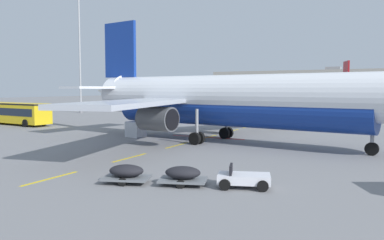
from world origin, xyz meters
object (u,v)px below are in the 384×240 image
object	(u,v)px
airliner_foreground	(226,100)
airliner_mid_left	(333,96)
apron_shuttle_bus	(16,112)
baggage_train	(184,175)
fuel_service_truck	(169,110)
apron_light_mast_near	(79,23)
uld_cargo_container	(136,129)

from	to	relation	value
airliner_foreground	airliner_mid_left	bearing A→B (deg)	88.31
apron_shuttle_bus	baggage_train	xyz separation A→B (m)	(36.60, -19.46, -1.23)
fuel_service_truck	apron_light_mast_near	size ratio (longest dim) A/B	0.22
apron_shuttle_bus	fuel_service_truck	distance (m)	21.73
airliner_foreground	fuel_service_truck	xyz separation A→B (m)	(-17.28, 19.12, -2.30)
airliner_foreground	uld_cargo_container	world-z (taller)	airliner_foreground
airliner_foreground	baggage_train	bearing A→B (deg)	-75.27
airliner_foreground	uld_cargo_container	size ratio (longest dim) A/B	20.16
airliner_mid_left	uld_cargo_container	bearing A→B (deg)	-100.89
airliner_mid_left	airliner_foreground	bearing A→B (deg)	-91.69
airliner_foreground	baggage_train	xyz separation A→B (m)	(4.19, -15.95, -3.42)
airliner_foreground	apron_shuttle_bus	world-z (taller)	airliner_foreground
airliner_foreground	airliner_mid_left	size ratio (longest dim) A/B	1.21
airliner_mid_left	uld_cargo_container	world-z (taller)	airliner_mid_left
apron_shuttle_bus	uld_cargo_container	size ratio (longest dim) A/B	7.10
airliner_mid_left	apron_shuttle_bus	bearing A→B (deg)	-121.58
apron_shuttle_bus	baggage_train	bearing A→B (deg)	-28.00
airliner_foreground	fuel_service_truck	distance (m)	25.88
apron_shuttle_bus	apron_light_mast_near	distance (m)	32.05
apron_shuttle_bus	uld_cargo_container	bearing A→B (deg)	-9.91
uld_cargo_container	apron_light_mast_near	size ratio (longest dim) A/B	0.06
airliner_mid_left	apron_light_mast_near	size ratio (longest dim) A/B	0.95
apron_shuttle_bus	fuel_service_truck	bearing A→B (deg)	45.92
apron_shuttle_bus	apron_light_mast_near	size ratio (longest dim) A/B	0.40
apron_shuttle_bus	airliner_foreground	bearing A→B (deg)	-6.18
airliner_mid_left	fuel_service_truck	xyz separation A→B (m)	(-19.03, -39.93, -1.69)
baggage_train	airliner_mid_left	bearing A→B (deg)	91.87
apron_shuttle_bus	baggage_train	distance (m)	41.47
apron_shuttle_bus	uld_cargo_container	distance (m)	23.07
airliner_mid_left	baggage_train	bearing A→B (deg)	-88.13
fuel_service_truck	apron_light_mast_near	bearing A→B (deg)	160.70
fuel_service_truck	apron_shuttle_bus	bearing A→B (deg)	-134.08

